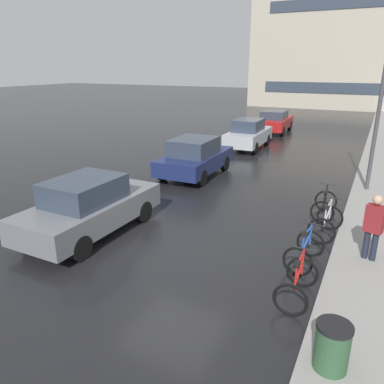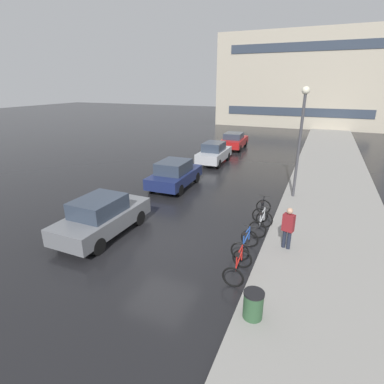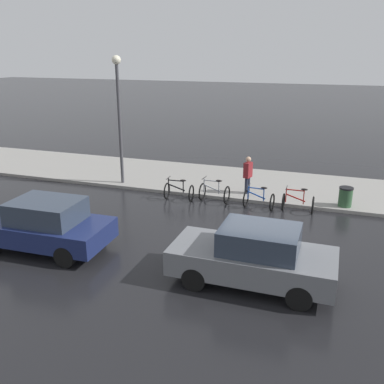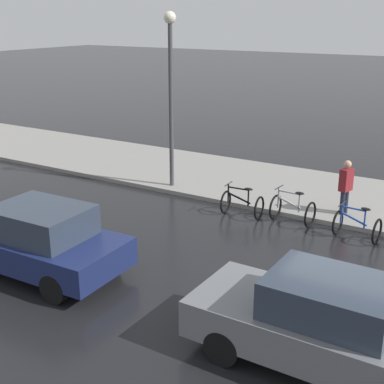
% 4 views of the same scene
% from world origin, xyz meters
% --- Properties ---
extents(ground_plane, '(140.00, 140.00, 0.00)m').
position_xyz_m(ground_plane, '(0.00, 0.00, 0.00)').
color(ground_plane, black).
extents(sidewalk_kerb, '(4.80, 60.00, 0.14)m').
position_xyz_m(sidewalk_kerb, '(6.00, 10.00, 0.07)').
color(sidewalk_kerb, gray).
rests_on(sidewalk_kerb, ground).
extents(bicycle_nearest, '(0.68, 1.17, 0.97)m').
position_xyz_m(bicycle_nearest, '(3.20, -0.69, 0.39)').
color(bicycle_nearest, black).
rests_on(bicycle_nearest, ground).
extents(bicycle_second, '(0.79, 1.17, 0.92)m').
position_xyz_m(bicycle_second, '(3.07, 0.80, 0.39)').
color(bicycle_second, black).
rests_on(bicycle_second, ground).
extents(bicycle_third, '(0.82, 1.18, 1.00)m').
position_xyz_m(bicycle_third, '(3.28, 2.67, 0.41)').
color(bicycle_third, black).
rests_on(bicycle_third, ground).
extents(bicycle_farthest, '(0.74, 1.16, 0.94)m').
position_xyz_m(bicycle_farthest, '(3.03, 4.12, 0.39)').
color(bicycle_farthest, black).
rests_on(bicycle_farthest, ground).
extents(car_grey, '(1.91, 4.32, 1.63)m').
position_xyz_m(car_grey, '(-2.62, -0.08, 0.81)').
color(car_grey, slate).
rests_on(car_grey, ground).
extents(car_navy, '(2.04, 4.17, 1.62)m').
position_xyz_m(car_navy, '(-2.60, 6.46, 0.81)').
color(car_navy, navy).
rests_on(car_navy, ground).
extents(car_silver, '(1.82, 4.16, 1.66)m').
position_xyz_m(car_silver, '(-2.34, 12.73, 0.82)').
color(car_silver, '#B2B5BA').
rests_on(car_silver, ground).
extents(car_red, '(2.09, 4.30, 1.51)m').
position_xyz_m(car_red, '(-2.48, 18.71, 0.77)').
color(car_red, '#AD1919').
rests_on(car_red, ground).
extents(pedestrian, '(0.45, 0.34, 1.73)m').
position_xyz_m(pedestrian, '(4.42, 1.54, 0.98)').
color(pedestrian, '#1E2333').
rests_on(pedestrian, ground).
extents(streetlamp, '(0.39, 0.39, 5.74)m').
position_xyz_m(streetlamp, '(4.10, 7.29, 3.70)').
color(streetlamp, '#424247').
rests_on(streetlamp, ground).
extents(trash_bin, '(0.54, 0.54, 0.91)m').
position_xyz_m(trash_bin, '(4.07, -2.40, 0.46)').
color(trash_bin, '#2D5133').
rests_on(trash_bin, ground).
extents(building_facade_main, '(22.81, 7.34, 12.42)m').
position_xyz_m(building_facade_main, '(1.46, 38.50, 6.21)').
color(building_facade_main, '#B2A893').
rests_on(building_facade_main, ground).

